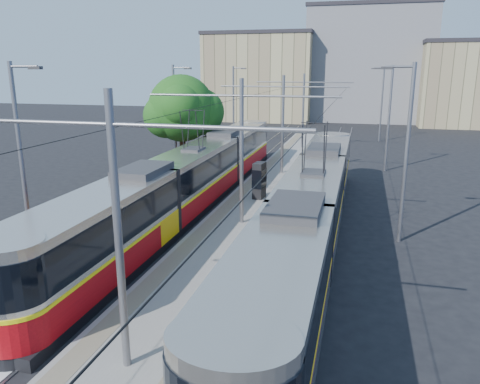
# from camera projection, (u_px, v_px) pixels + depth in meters

# --- Properties ---
(ground) EXTENTS (160.00, 160.00, 0.00)m
(ground) POSITION_uv_depth(u_px,v_px,m) (184.00, 303.00, 15.92)
(ground) COLOR black
(ground) RESTS_ON ground
(platform) EXTENTS (4.00, 50.00, 0.30)m
(platform) POSITION_uv_depth(u_px,v_px,m) (274.00, 184.00, 31.80)
(platform) COLOR gray
(platform) RESTS_ON ground
(tactile_strip_left) EXTENTS (0.70, 50.00, 0.01)m
(tactile_strip_left) POSITION_uv_depth(u_px,v_px,m) (253.00, 180.00, 32.11)
(tactile_strip_left) COLOR gray
(tactile_strip_left) RESTS_ON platform
(tactile_strip_right) EXTENTS (0.70, 50.00, 0.01)m
(tactile_strip_right) POSITION_uv_depth(u_px,v_px,m) (295.00, 183.00, 31.41)
(tactile_strip_right) COLOR gray
(tactile_strip_right) RESTS_ON platform
(rails) EXTENTS (8.71, 70.00, 0.03)m
(rails) POSITION_uv_depth(u_px,v_px,m) (274.00, 186.00, 31.84)
(rails) COLOR gray
(rails) RESTS_ON ground
(track_arrow) EXTENTS (1.20, 5.00, 0.01)m
(track_arrow) POSITION_uv_depth(u_px,v_px,m) (34.00, 335.00, 13.98)
(track_arrow) COLOR silver
(track_arrow) RESTS_ON ground
(tram_left) EXTENTS (2.43, 31.87, 5.50)m
(tram_left) POSITION_uv_depth(u_px,v_px,m) (194.00, 177.00, 26.76)
(tram_left) COLOR black
(tram_left) RESTS_ON ground
(tram_right) EXTENTS (2.43, 28.44, 5.50)m
(tram_right) POSITION_uv_depth(u_px,v_px,m) (312.00, 206.00, 20.67)
(tram_right) COLOR black
(tram_right) RESTS_ON ground
(catenary) EXTENTS (9.20, 70.00, 7.00)m
(catenary) POSITION_uv_depth(u_px,v_px,m) (267.00, 124.00, 28.02)
(catenary) COLOR slate
(catenary) RESTS_ON platform
(street_lamps) EXTENTS (15.18, 38.22, 8.00)m
(street_lamps) POSITION_uv_depth(u_px,v_px,m) (285.00, 118.00, 34.52)
(street_lamps) COLOR slate
(street_lamps) RESTS_ON ground
(shelter) EXTENTS (0.71, 1.03, 2.13)m
(shelter) POSITION_uv_depth(u_px,v_px,m) (259.00, 180.00, 27.45)
(shelter) COLOR black
(shelter) RESTS_ON platform
(tree) EXTENTS (5.08, 4.69, 7.38)m
(tree) POSITION_uv_depth(u_px,v_px,m) (187.00, 109.00, 32.42)
(tree) COLOR #382314
(tree) RESTS_ON ground
(building_left) EXTENTS (16.32, 12.24, 13.06)m
(building_left) POSITION_uv_depth(u_px,v_px,m) (262.00, 77.00, 72.85)
(building_left) COLOR tan
(building_left) RESTS_ON ground
(building_centre) EXTENTS (18.36, 14.28, 16.83)m
(building_centre) POSITION_uv_depth(u_px,v_px,m) (368.00, 64.00, 72.25)
(building_centre) COLOR slate
(building_centre) RESTS_ON ground
(building_right) EXTENTS (14.28, 10.20, 11.50)m
(building_right) POSITION_uv_depth(u_px,v_px,m) (473.00, 84.00, 63.93)
(building_right) COLOR tan
(building_right) RESTS_ON ground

